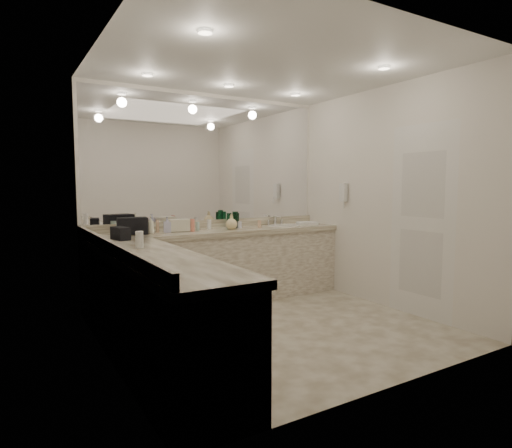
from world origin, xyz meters
TOP-DOWN VIEW (x-y plane):
  - floor at (0.00, 0.00)m, footprint 3.20×3.20m
  - ceiling at (0.00, 0.00)m, footprint 3.20×3.20m
  - wall_back at (0.00, 1.50)m, footprint 3.20×0.02m
  - wall_left at (-1.60, 0.00)m, footprint 0.02×3.00m
  - wall_right at (1.60, 0.00)m, footprint 0.02×3.00m
  - vanity_back_base at (0.00, 1.20)m, footprint 3.20×0.60m
  - vanity_back_top at (0.00, 1.19)m, footprint 3.20×0.64m
  - vanity_left_base at (-1.30, -0.30)m, footprint 0.60×2.40m
  - vanity_left_top at (-1.29, -0.30)m, footprint 0.64×2.42m
  - backsplash_back at (0.00, 1.48)m, footprint 3.20×0.04m
  - backsplash_left at (-1.58, 0.00)m, footprint 0.04×3.00m
  - mirror_back at (0.00, 1.49)m, footprint 3.12×0.01m
  - mirror_left at (-1.59, 0.00)m, footprint 0.01×2.92m
  - sink at (0.95, 1.20)m, footprint 0.44×0.44m
  - faucet at (0.95, 1.41)m, footprint 0.24×0.16m
  - wall_phone at (1.56, 0.70)m, footprint 0.06×0.10m
  - door at (1.59, -0.50)m, footprint 0.02×0.82m
  - black_toiletry_bag at (-1.08, 1.18)m, footprint 0.35×0.25m
  - black_bag_spill at (-1.30, 0.82)m, footprint 0.15×0.26m
  - cream_cosmetic_case at (-0.52, 1.25)m, footprint 0.26×0.19m
  - hand_towel at (1.30, 1.14)m, footprint 0.30×0.24m
  - lotion_left at (-1.30, 0.14)m, footprint 0.07×0.07m
  - soap_bottle_a at (-0.88, 1.18)m, footprint 0.10×0.10m
  - soap_bottle_b at (-0.68, 1.21)m, footprint 0.10×0.10m
  - soap_bottle_c at (0.13, 1.15)m, footprint 0.16×0.16m
  - green_bottle_0 at (0.19, 1.33)m, footprint 0.06×0.06m
  - green_bottle_1 at (0.29, 1.30)m, footprint 0.07×0.07m
  - green_bottle_2 at (0.25, 1.28)m, footprint 0.07×0.07m
  - amenity_bottle_0 at (-0.53, 1.30)m, footprint 0.04×0.04m
  - amenity_bottle_1 at (0.53, 1.15)m, footprint 0.05×0.05m
  - amenity_bottle_2 at (-1.19, 1.35)m, footprint 0.06×0.06m
  - amenity_bottle_3 at (-0.38, 1.16)m, footprint 0.05×0.05m
  - amenity_bottle_4 at (-0.77, 1.28)m, footprint 0.04×0.04m
  - amenity_bottle_5 at (-1.08, 1.16)m, footprint 0.06×0.06m
  - amenity_bottle_6 at (0.29, 1.23)m, footprint 0.05×0.05m
  - amenity_bottle_7 at (-0.11, 1.28)m, footprint 0.05×0.05m
  - amenity_bottle_8 at (-0.29, 1.22)m, footprint 0.04×0.04m

SIDE VIEW (x-z plane):
  - floor at x=0.00m, z-range 0.00..0.00m
  - vanity_back_base at x=0.00m, z-range 0.00..0.84m
  - vanity_left_base at x=-1.30m, z-range 0.00..0.84m
  - vanity_back_top at x=0.00m, z-range 0.84..0.90m
  - vanity_left_top at x=-1.29m, z-range 0.84..0.90m
  - sink at x=0.95m, z-range 0.88..0.91m
  - hand_towel at x=1.30m, z-range 0.90..0.94m
  - amenity_bottle_6 at x=0.29m, z-range 0.90..0.99m
  - amenity_bottle_1 at x=0.53m, z-range 0.90..1.00m
  - backsplash_back at x=0.00m, z-range 0.90..1.00m
  - backsplash_left at x=-1.58m, z-range 0.90..1.00m
  - amenity_bottle_5 at x=-1.08m, z-range 0.90..1.00m
  - amenity_bottle_8 at x=-0.29m, z-range 0.90..1.01m
  - amenity_bottle_7 at x=-0.11m, z-range 0.90..1.02m
  - amenity_bottle_2 at x=-1.19m, z-range 0.90..1.03m
  - black_bag_spill at x=-1.30m, z-range 0.90..1.03m
  - amenity_bottle_0 at x=-0.53m, z-range 0.90..1.03m
  - cream_cosmetic_case at x=-0.52m, z-range 0.90..1.04m
  - faucet at x=0.95m, z-range 0.90..1.04m
  - amenity_bottle_4 at x=-0.77m, z-range 0.90..1.04m
  - amenity_bottle_3 at x=-0.38m, z-range 0.90..1.05m
  - lotion_left at x=-1.30m, z-range 0.90..1.06m
  - black_toiletry_bag at x=-1.08m, z-range 0.90..1.08m
  - soap_bottle_b at x=-0.68m, z-range 0.90..1.08m
  - soap_bottle_c at x=0.13m, z-range 0.90..1.09m
  - green_bottle_1 at x=0.29m, z-range 0.90..1.09m
  - green_bottle_0 at x=0.19m, z-range 0.90..1.09m
  - soap_bottle_a at x=-0.88m, z-range 0.90..1.10m
  - green_bottle_2 at x=0.25m, z-range 0.90..1.11m
  - door at x=1.59m, z-range 0.00..2.10m
  - wall_back at x=0.00m, z-range 0.00..2.60m
  - wall_left at x=-1.60m, z-range 0.00..2.60m
  - wall_right at x=1.60m, z-range 0.00..2.60m
  - wall_phone at x=1.56m, z-range 1.23..1.47m
  - mirror_back at x=0.00m, z-range 1.00..2.55m
  - mirror_left at x=-1.59m, z-range 1.00..2.55m
  - ceiling at x=0.00m, z-range 2.60..2.60m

